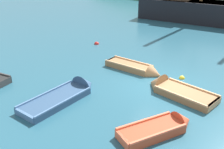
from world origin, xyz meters
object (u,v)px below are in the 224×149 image
at_px(sailing_ship, 224,16).
at_px(rowboat_outer_left, 174,91).
at_px(rowboat_center, 68,95).
at_px(buoy_red, 97,44).
at_px(rowboat_far, 162,129).
at_px(buoy_yellow, 182,78).
at_px(rowboat_near_dock, 137,69).

distance_m(sailing_ship, rowboat_outer_left, 15.17).
height_order(rowboat_center, buoy_red, rowboat_center).
xyz_separation_m(rowboat_center, buoy_red, (-2.81, 7.23, -0.08)).
xyz_separation_m(rowboat_outer_left, rowboat_center, (-4.12, -2.55, -0.01)).
bearing_deg(sailing_ship, buoy_red, -121.66).
height_order(rowboat_far, rowboat_outer_left, rowboat_outer_left).
relative_size(rowboat_far, buoy_yellow, 10.27).
height_order(rowboat_outer_left, buoy_red, rowboat_outer_left).
bearing_deg(buoy_red, rowboat_center, -68.78).
distance_m(rowboat_outer_left, buoy_red, 8.36).
bearing_deg(buoy_red, sailing_ship, 55.36).
relative_size(sailing_ship, rowboat_near_dock, 5.47).
bearing_deg(buoy_yellow, sailing_ship, 88.44).
bearing_deg(rowboat_near_dock, rowboat_outer_left, -22.56).
bearing_deg(rowboat_outer_left, rowboat_center, 48.99).
xyz_separation_m(sailing_ship, buoy_red, (-7.24, -10.48, -0.74)).
bearing_deg(rowboat_near_dock, sailing_ship, 87.51).
relative_size(rowboat_outer_left, buoy_red, 10.09).
bearing_deg(rowboat_far, buoy_yellow, 40.39).
height_order(rowboat_outer_left, rowboat_center, rowboat_outer_left).
distance_m(rowboat_far, buoy_red, 10.73).
bearing_deg(sailing_ship, rowboat_center, -101.08).
height_order(sailing_ship, rowboat_outer_left, sailing_ship).
xyz_separation_m(rowboat_far, buoy_yellow, (-0.49, 4.86, -0.10)).
height_order(rowboat_far, buoy_red, rowboat_far).
xyz_separation_m(rowboat_near_dock, buoy_yellow, (2.47, 0.17, -0.09)).
bearing_deg(buoy_yellow, buoy_red, 156.86).
bearing_deg(buoy_red, rowboat_near_dock, -35.19).
bearing_deg(rowboat_center, buoy_yellow, -33.67).
bearing_deg(buoy_red, rowboat_far, -46.67).
height_order(rowboat_near_dock, buoy_yellow, rowboat_near_dock).
relative_size(rowboat_near_dock, buoy_red, 9.81).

